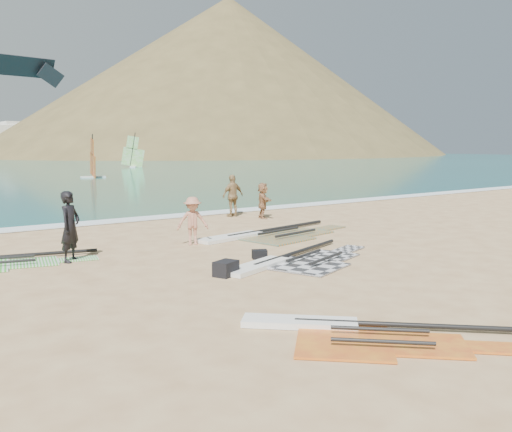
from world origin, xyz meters
TOP-DOWN VIEW (x-y plane):
  - ground at (0.00, 0.00)m, footprint 300.00×300.00m
  - surf_line at (0.00, 12.30)m, footprint 300.00×1.20m
  - headland_main at (85.00, 130.00)m, footprint 143.00×143.00m
  - headland_minor at (120.00, 140.00)m, footprint 70.00×70.00m
  - rig_grey at (0.03, 1.32)m, footprint 5.82×3.38m
  - rig_orange at (2.29, 5.41)m, footprint 6.62×3.11m
  - rig_red at (-3.05, -3.90)m, footprint 3.99×4.35m
  - gear_bag_near at (-2.32, 1.19)m, footprint 0.72×0.63m
  - gear_bag_far at (-0.34, 2.40)m, footprint 0.52×0.47m
  - person_wetsuit at (-4.85, 5.22)m, footprint 0.87×0.83m
  - beachgoer_mid at (-0.72, 5.54)m, footprint 1.18×0.97m
  - beachgoer_back at (4.44, 10.74)m, footprint 1.15×0.55m
  - beachgoer_right at (5.16, 9.44)m, footprint 1.03×1.54m
  - windsurfer_centre at (10.22, 43.09)m, footprint 2.40×2.80m
  - windsurfer_right at (23.70, 63.39)m, footprint 2.90×2.71m
  - kitesurf_kite at (5.02, 48.81)m, footprint 9.25×2.39m

SIDE VIEW (x-z plane):
  - ground at x=0.00m, z-range 0.00..0.00m
  - surf_line at x=0.00m, z-range -0.02..0.02m
  - headland_main at x=85.00m, z-range -22.50..22.50m
  - headland_minor at x=120.00m, z-range -14.00..14.00m
  - rig_red at x=-3.05m, z-range -0.05..0.15m
  - rig_grey at x=0.03m, z-range -0.05..0.15m
  - rig_orange at x=2.29m, z-range -0.05..0.15m
  - gear_bag_far at x=-0.34m, z-range 0.00..0.26m
  - gear_bag_near at x=-2.32m, z-range 0.00..0.38m
  - beachgoer_mid at x=-0.72m, z-range 0.00..1.58m
  - beachgoer_right at x=5.16m, z-range 0.00..1.59m
  - beachgoer_back at x=4.44m, z-range 0.00..1.91m
  - person_wetsuit at x=-4.85m, z-range 0.00..2.00m
  - windsurfer_centre at x=10.22m, z-range -0.87..3.37m
  - windsurfer_right at x=23.70m, z-range -1.05..3.81m
  - kitesurf_kite at x=5.02m, z-range 9.16..12.00m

